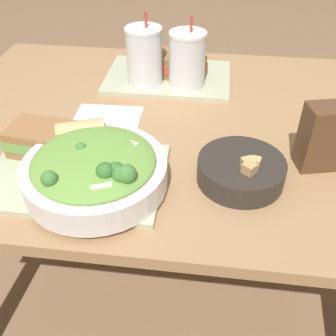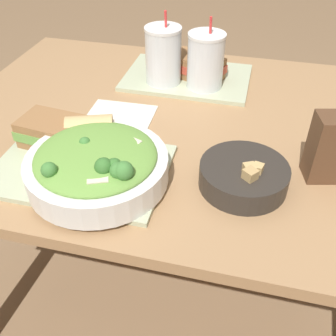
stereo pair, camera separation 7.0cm
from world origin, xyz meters
The scene contains 13 objects.
ground_plane centered at (0.00, 0.00, 0.00)m, with size 12.00×12.00×0.00m, color #846647.
dining_table centered at (0.00, 0.00, 0.62)m, with size 1.25×0.90×0.71m.
tray_near centered at (-0.17, -0.26, 0.72)m, with size 0.38×0.26×0.01m.
tray_far centered at (-0.03, 0.24, 0.72)m, with size 0.38×0.26×0.01m.
salad_bowl centered at (-0.11, -0.29, 0.77)m, with size 0.29×0.29×0.10m.
soup_bowl centered at (0.18, -0.22, 0.74)m, with size 0.19×0.19×0.07m.
sandwich_near centered at (-0.26, -0.19, 0.76)m, with size 0.17×0.12×0.06m.
baguette_near centered at (-0.17, -0.17, 0.76)m, with size 0.12×0.10×0.07m.
sandwich_far centered at (-0.01, 0.24, 0.76)m, with size 0.19×0.15×0.06m.
drink_cup_dark centered at (-0.09, 0.18, 0.80)m, with size 0.11×0.11×0.21m.
drink_cup_red centered at (0.03, 0.18, 0.80)m, with size 0.11×0.11×0.20m.
chip_bag centered at (0.37, -0.14, 0.79)m, with size 0.13×0.09×0.15m.
napkin_folded centered at (-0.16, -0.01, 0.72)m, with size 0.18×0.13×0.00m.
Camera 1 is at (0.11, -0.87, 1.27)m, focal length 42.00 mm.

